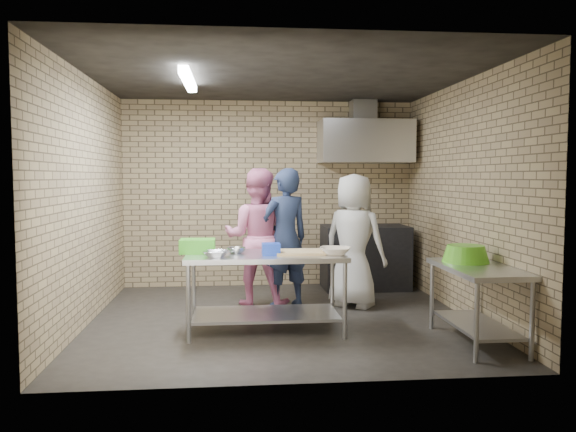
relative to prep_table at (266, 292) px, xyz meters
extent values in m
plane|color=black|center=(0.20, 0.48, -0.41)|extent=(4.20, 4.20, 0.00)
plane|color=black|center=(0.20, 0.48, 2.29)|extent=(4.20, 4.20, 0.00)
cube|color=#8F7A59|center=(0.20, 2.48, 0.94)|extent=(4.20, 0.06, 2.70)
cube|color=#8F7A59|center=(0.20, -1.52, 0.94)|extent=(4.20, 0.06, 2.70)
cube|color=#8F7A59|center=(-1.90, 0.48, 0.94)|extent=(0.06, 4.00, 2.70)
cube|color=#8F7A59|center=(2.30, 0.48, 0.94)|extent=(0.06, 4.00, 2.70)
cube|color=silver|center=(0.00, 0.00, 0.00)|extent=(1.62, 0.81, 0.81)
cube|color=silver|center=(2.00, -0.62, -0.03)|extent=(0.60, 1.20, 0.75)
cube|color=black|center=(1.55, 2.13, 0.04)|extent=(1.20, 0.70, 0.90)
cube|color=silver|center=(1.55, 2.18, 1.69)|extent=(1.30, 0.60, 0.60)
cube|color=#A5A8AD|center=(1.55, 2.33, 2.14)|extent=(0.35, 0.30, 0.30)
cube|color=#3F2B19|center=(1.85, 2.37, 1.51)|extent=(0.80, 0.20, 0.04)
cube|color=white|center=(-0.80, 0.48, 2.23)|extent=(0.10, 1.25, 0.08)
cube|color=green|center=(-0.70, 0.12, 0.48)|extent=(0.36, 0.27, 0.14)
cube|color=blue|center=(0.05, -0.10, 0.46)|extent=(0.18, 0.18, 0.12)
cube|color=#D2B779|center=(0.35, -0.02, 0.42)|extent=(0.50, 0.38, 0.03)
imported|color=silver|center=(-0.50, -0.20, 0.44)|extent=(0.30, 0.30, 0.06)
imported|color=#AEB1B5|center=(-0.30, 0.05, 0.44)|extent=(0.23, 0.23, 0.06)
imported|color=beige|center=(0.70, -0.15, 0.44)|extent=(0.37, 0.37, 0.08)
cylinder|color=#B22619|center=(1.60, 2.37, 1.62)|extent=(0.07, 0.07, 0.18)
cylinder|color=green|center=(2.00, 2.37, 1.61)|extent=(0.06, 0.06, 0.15)
imported|color=#151B36|center=(0.30, 1.08, 0.45)|extent=(0.73, 0.61, 1.70)
imported|color=pink|center=(-0.04, 1.21, 0.45)|extent=(0.94, 0.80, 1.70)
imported|color=silver|center=(1.15, 1.02, 0.41)|extent=(0.95, 0.90, 1.64)
camera|label=1|loc=(-0.32, -5.75, 1.20)|focal=35.14mm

